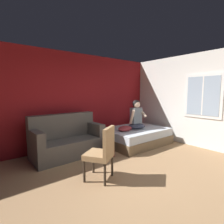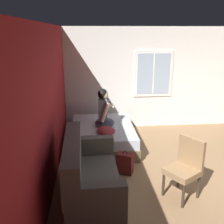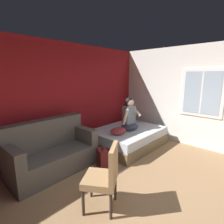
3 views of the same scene
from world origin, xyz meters
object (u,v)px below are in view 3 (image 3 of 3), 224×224
backpack (103,159)px  cell_phone (130,133)px  bed (128,137)px  side_chair (105,175)px  couch (52,152)px  person_seated (130,116)px  throw_pillow (118,131)px

backpack → cell_phone: (1.06, 0.10, 0.29)m
bed → side_chair: 2.43m
bed → couch: size_ratio=1.11×
cell_phone → person_seated: bearing=65.4°
couch → throw_pillow: size_ratio=3.58×
couch → throw_pillow: bearing=-13.8°
side_chair → person_seated: size_ratio=1.12×
couch → bed: bearing=-9.2°
backpack → cell_phone: cell_phone is taller
bed → side_chair: size_ratio=1.95×
side_chair → cell_phone: (1.85, 0.95, -0.05)m
bed → throw_pillow: size_ratio=3.99×
person_seated → cell_phone: person_seated is taller
bed → backpack: bearing=-164.9°
cell_phone → side_chair: bearing=-128.4°
couch → cell_phone: couch is taller
cell_phone → bed: bearing=70.1°
throw_pillow → cell_phone: 0.31m
backpack → person_seated: bearing=13.7°
person_seated → throw_pillow: size_ratio=1.82×
couch → person_seated: size_ratio=1.96×
cell_phone → backpack: bearing=-150.1°
bed → cell_phone: cell_phone is taller
person_seated → backpack: 1.50m
side_chair → person_seated: person_seated is taller
side_chair → throw_pillow: bearing=35.4°
throw_pillow → bed: bearing=6.8°
couch → side_chair: 1.55m
bed → side_chair: (-2.09, -1.20, 0.30)m
couch → side_chair: size_ratio=1.75×
side_chair → throw_pillow: 1.98m
couch → person_seated: 2.17m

